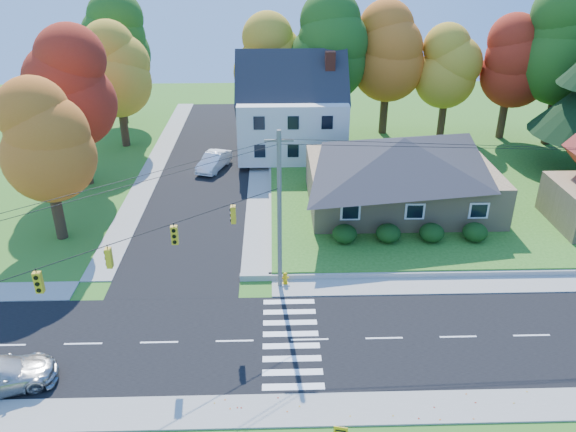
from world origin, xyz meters
name	(u,v)px	position (x,y,z in m)	size (l,w,h in m)	color
ground	(310,340)	(0.00, 0.00, 0.00)	(120.00, 120.00, 0.00)	#3D7923
road_main	(310,340)	(0.00, 0.00, 0.01)	(90.00, 8.00, 0.02)	black
road_cross	(208,165)	(-8.00, 26.00, 0.01)	(8.00, 44.00, 0.02)	black
sidewalk_north	(304,287)	(0.00, 5.00, 0.04)	(90.00, 2.00, 0.08)	#9C9A90
sidewalk_south	(317,410)	(0.00, -5.00, 0.04)	(90.00, 2.00, 0.08)	#9C9A90
lawn	(443,181)	(13.00, 21.00, 0.25)	(30.00, 30.00, 0.50)	#3D7923
ranch_house	(401,170)	(8.00, 16.00, 3.27)	(14.60, 10.60, 5.40)	tan
colonial_house	(292,111)	(0.04, 28.00, 4.58)	(10.40, 8.40, 9.60)	silver
hedge_row	(410,233)	(7.50, 9.80, 1.14)	(10.70, 1.70, 1.27)	#163A10
traffic_infrastructure	(307,243)	(-0.15, 1.35, 5.15)	(38.10, 10.66, 10.00)	#666059
tree_lot_0	(270,59)	(-2.00, 34.00, 8.31)	(6.72, 6.72, 12.51)	#3F2A19
tree_lot_1	(330,47)	(4.00, 33.00, 9.61)	(7.84, 7.84, 14.60)	#3F2A19
tree_lot_2	(388,52)	(10.00, 34.00, 8.96)	(7.28, 7.28, 13.56)	#3F2A19
tree_lot_3	(448,67)	(16.00, 33.00, 7.65)	(6.16, 6.16, 11.47)	#3F2A19
tree_lot_4	(512,62)	(22.00, 32.00, 8.31)	(6.72, 6.72, 12.51)	#3F2A19
tree_lot_5	(566,45)	(26.00, 30.00, 10.27)	(8.40, 8.40, 15.64)	#3F2A19
tree_west_0	(44,142)	(-17.00, 12.00, 7.15)	(6.16, 6.16, 11.47)	#3F2A19
tree_west_1	(73,87)	(-18.00, 22.00, 8.46)	(7.28, 7.28, 13.56)	#3F2A19
tree_west_2	(116,69)	(-17.00, 32.00, 7.81)	(6.72, 6.72, 12.51)	#3F2A19
tree_west_3	(114,42)	(-19.00, 40.00, 9.11)	(7.84, 7.84, 14.60)	#3F2A19
white_car	(214,161)	(-7.29, 24.97, 0.81)	(1.67, 4.79, 1.58)	white
fire_hydrant	(285,279)	(-1.17, 5.42, 0.40)	(0.48, 0.37, 0.84)	gold
yard_sign	(341,431)	(0.88, -6.71, 0.54)	(0.60, 0.16, 0.75)	black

